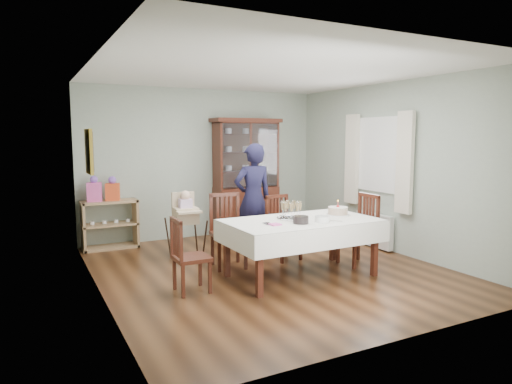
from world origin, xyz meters
TOP-DOWN VIEW (x-y plane):
  - floor at (0.00, 0.00)m, footprint 5.00×5.00m
  - room_shell at (0.00, 0.53)m, footprint 5.00×5.00m
  - dining_table at (0.22, -0.47)m, footprint 2.02×1.18m
  - china_cabinet at (0.75, 2.26)m, footprint 1.30×0.48m
  - sideboard at (-1.75, 2.28)m, footprint 0.90×0.38m
  - picture_frame at (-2.22, 0.80)m, footprint 0.04×0.48m
  - window at (2.22, 0.30)m, footprint 0.04×1.02m
  - curtain_left at (2.16, -0.32)m, footprint 0.07×0.30m
  - curtain_right at (2.16, 0.92)m, footprint 0.07×0.30m
  - radiator at (2.16, 0.30)m, footprint 0.10×0.80m
  - chair_far_left at (-0.45, 0.39)m, footprint 0.52×0.52m
  - chair_far_right at (0.46, 0.39)m, footprint 0.48×0.48m
  - chair_end_left at (-1.29, -0.38)m, footprint 0.40×0.40m
  - chair_end_right at (1.26, -0.35)m, footprint 0.46×0.46m
  - woman at (0.21, 0.92)m, footprint 0.65×0.43m
  - high_chair at (-0.85, 1.06)m, footprint 0.49×0.49m
  - champagne_tray at (0.13, -0.36)m, footprint 0.38×0.38m
  - birthday_cake at (0.85, -0.41)m, footprint 0.31×0.31m
  - plate_stack_dark at (0.07, -0.68)m, footprint 0.24×0.24m
  - plate_stack_white at (0.36, -0.73)m, footprint 0.25×0.25m
  - napkin_stack at (-0.27, -0.63)m, footprint 0.13×0.13m
  - cutlery at (-0.36, -0.52)m, footprint 0.13×0.17m
  - cake_knife at (0.52, -0.73)m, footprint 0.20×0.20m
  - gift_bag_pink at (-1.98, 2.26)m, footprint 0.25×0.19m
  - gift_bag_orange at (-1.69, 2.26)m, footprint 0.25×0.21m

SIDE VIEW (x-z plane):
  - floor at x=0.00m, z-range 0.00..0.00m
  - chair_end_left at x=-1.29m, z-range -0.18..0.71m
  - chair_far_right at x=0.46m, z-range -0.19..0.76m
  - radiator at x=2.16m, z-range 0.02..0.57m
  - chair_end_right at x=1.26m, z-range -0.21..0.81m
  - chair_far_left at x=-0.45m, z-range -0.21..0.82m
  - dining_table at x=0.22m, z-range 0.00..0.76m
  - sideboard at x=-1.75m, z-range 0.00..0.80m
  - high_chair at x=-0.85m, z-range -0.11..0.93m
  - cake_knife at x=0.52m, z-range 0.76..0.77m
  - cutlery at x=-0.36m, z-range 0.76..0.77m
  - napkin_stack at x=-0.27m, z-range 0.76..0.78m
  - plate_stack_white at x=0.36m, z-range 0.76..0.84m
  - plate_stack_dark at x=0.07m, z-range 0.76..0.85m
  - birthday_cake at x=0.85m, z-range 0.71..0.92m
  - champagne_tray at x=0.13m, z-range 0.72..0.95m
  - woman at x=0.21m, z-range 0.00..1.74m
  - gift_bag_orange at x=-1.69m, z-range 0.78..1.18m
  - gift_bag_pink at x=-1.98m, z-range 0.78..1.20m
  - china_cabinet at x=0.75m, z-range 0.04..2.21m
  - curtain_left at x=2.16m, z-range 0.67..2.23m
  - curtain_right at x=2.16m, z-range 0.67..2.23m
  - window at x=2.22m, z-range 0.94..2.16m
  - picture_frame at x=-2.22m, z-range 1.36..1.94m
  - room_shell at x=0.00m, z-range -0.80..4.20m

